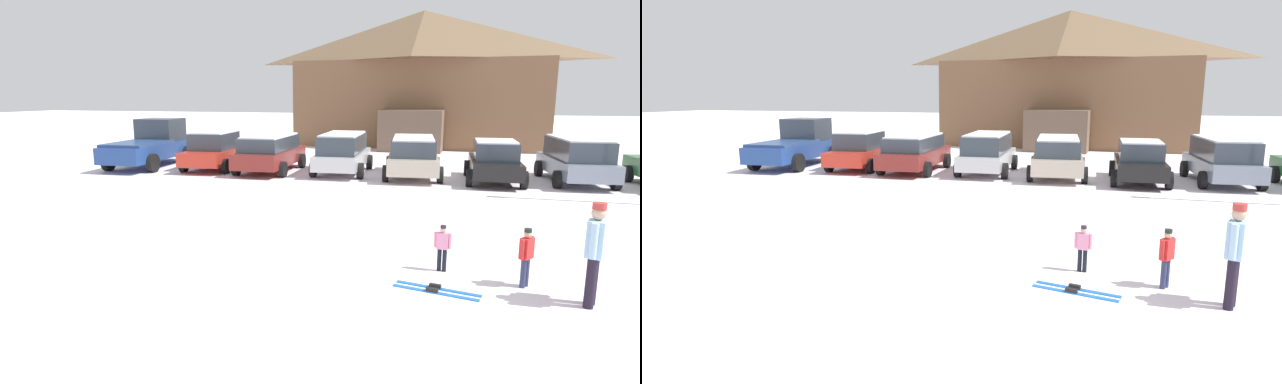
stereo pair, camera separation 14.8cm
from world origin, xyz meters
The scene contains 13 objects.
ground centered at (0.00, 0.00, 0.00)m, with size 160.00×160.00×0.00m, color white.
ski_lodge centered at (-0.71, 27.77, 4.34)m, with size 16.23×9.77×8.53m.
parked_red_sedan centered at (-8.60, 14.03, 0.84)m, with size 2.41×4.59×1.68m.
parked_maroon_van centered at (-5.96, 13.90, 0.86)m, with size 2.34×4.59×1.58m.
parked_silver_wagon centered at (-2.86, 14.32, 0.91)m, with size 2.27×4.51×1.69m.
parked_beige_suv centered at (0.09, 14.18, 0.88)m, with size 2.56×4.77×1.61m.
parked_black_sedan centered at (3.17, 13.69, 0.81)m, with size 2.16×4.18×1.60m.
parked_grey_wagon centered at (6.11, 14.38, 0.92)m, with size 2.44×4.60×1.71m.
pickup_truck centered at (-11.91, 14.12, 0.99)m, with size 2.67×5.59×2.15m.
skier_adult_in_blue_parka centered at (3.97, 2.16, 0.94)m, with size 0.37×0.59×1.67m.
skier_child_in_pink_snowsuit centered at (1.66, 3.16, 0.50)m, with size 0.33×0.16×0.89m.
skier_child_in_red_jacket centered at (3.07, 2.74, 0.59)m, with size 0.26×0.34×1.05m.
pair_of_skis centered at (1.60, 2.13, 0.02)m, with size 1.50×0.59×0.08m.
Camera 2 is at (2.01, -6.05, 3.28)m, focal length 28.00 mm.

